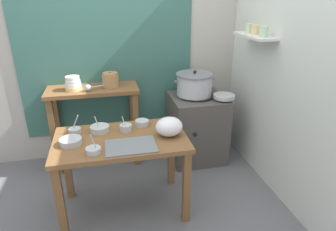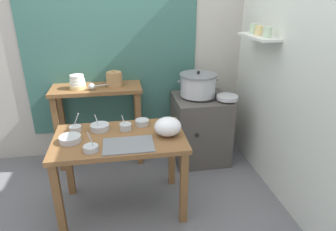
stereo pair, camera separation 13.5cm
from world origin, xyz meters
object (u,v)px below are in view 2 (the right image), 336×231
Objects in this scene: ladle at (93,86)px; serving_tray at (128,145)px; prep_table at (120,148)px; wide_pan at (227,97)px; stove_block at (200,128)px; bowl_stack_enamel at (77,82)px; clay_pot at (114,79)px; prep_bowl_5 at (91,148)px; prep_bowl_3 at (70,139)px; back_shelf_table at (98,106)px; prep_bowl_0 at (100,127)px; prep_bowl_1 at (142,122)px; prep_bowl_4 at (75,128)px; prep_bowl_2 at (126,127)px; steamer_pot at (198,85)px; plastic_bag at (168,127)px.

ladle is 0.69× the size of serving_tray.
wide_pan is (1.16, 0.59, 0.19)m from prep_table.
bowl_stack_enamel is at bearing 175.22° from stove_block.
prep_bowl_5 is at bearing -100.14° from clay_pot.
ladle reaches higher than serving_tray.
bowl_stack_enamel reaches higher than prep_bowl_3.
back_shelf_table is 1.18m from stove_block.
prep_table is 6.30× the size of prep_bowl_3.
prep_bowl_0 is 0.93× the size of prep_bowl_3.
prep_bowl_0 is (-0.14, -0.71, -0.23)m from clay_pot.
back_shelf_table reaches higher than prep_bowl_0.
prep_bowl_4 is at bearing -176.75° from prep_bowl_1.
prep_bowl_4 is 0.42m from prep_bowl_5.
prep_bowl_4 reaches higher than prep_bowl_1.
prep_bowl_2 is at bearing 92.16° from serving_tray.
prep_bowl_0 is 0.29m from prep_bowl_3.
clay_pot is (-0.90, 0.11, 0.07)m from steamer_pot.
bowl_stack_enamel reaches higher than stove_block.
clay_pot reaches higher than prep_table.
prep_bowl_4 is (-0.78, 0.21, -0.05)m from plastic_bag.
prep_bowl_4 is at bearing -164.93° from wide_pan.
prep_bowl_0 is (-1.33, -0.43, -0.05)m from wide_pan.
serving_tray is 2.29× the size of prep_bowl_5.
prep_bowl_0 reaches higher than prep_bowl_3.
bowl_stack_enamel is at bearing 133.59° from prep_bowl_1.
clay_pot is 1.30× the size of prep_bowl_2.
prep_table is 1.31m from wide_pan.
prep_bowl_4 is at bearing -154.73° from steamer_pot.
steamer_pot is 1.51m from prep_bowl_3.
stove_block is at bearing 47.08° from serving_tray.
ladle is at bearing 108.37° from serving_tray.
plastic_bag is 0.65m from prep_bowl_5.
prep_bowl_5 reaches higher than serving_tray.
back_shelf_table reaches higher than prep_bowl_2.
prep_bowl_1 is at bearing 69.30° from serving_tray.
back_shelf_table is at bearing 73.55° from ladle.
prep_bowl_2 is 0.47m from prep_bowl_3.
clay_pot is 1.04× the size of bowl_stack_enamel.
prep_bowl_3 is 1.00× the size of prep_bowl_5.
ladle is at bearing 178.10° from stove_block.
prep_bowl_4 reaches higher than prep_bowl_2.
stove_block is 0.96m from prep_bowl_1.
steamer_pot is at bearing -6.96° from clay_pot.
clay_pot reaches higher than prep_bowl_1.
prep_bowl_0 is (0.24, -0.70, -0.22)m from bowl_stack_enamel.
steamer_pot reaches higher than ladle.
back_shelf_table is 1.13m from steamer_pot.
prep_bowl_1 reaches higher than prep_table.
prep_table is 2.41× the size of steamer_pot.
prep_bowl_1 is at bearing -51.54° from ladle.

